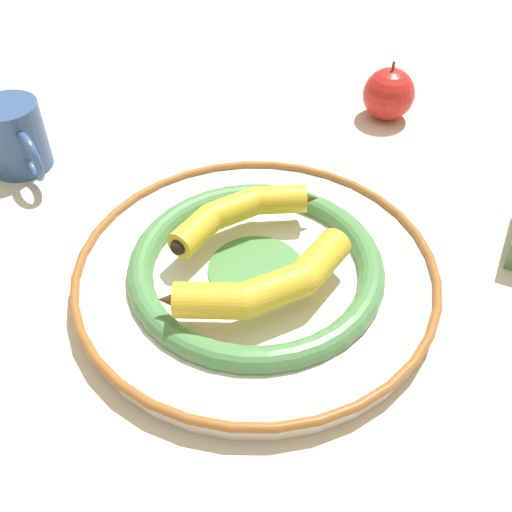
{
  "coord_description": "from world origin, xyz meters",
  "views": [
    {
      "loc": [
        -0.43,
        0.15,
        0.46
      ],
      "look_at": [
        -0.01,
        0.02,
        0.04
      ],
      "focal_mm": 42.0,
      "sensor_mm": 36.0,
      "label": 1
    }
  ],
  "objects_px": {
    "decorative_bowl": "(256,271)",
    "apple": "(389,94)",
    "coffee_mug": "(15,137)",
    "banana_b": "(240,212)",
    "banana_a": "(266,285)"
  },
  "relations": [
    {
      "from": "decorative_bowl",
      "to": "apple",
      "type": "xyz_separation_m",
      "value": [
        0.27,
        -0.28,
        0.02
      ]
    },
    {
      "from": "coffee_mug",
      "to": "banana_b",
      "type": "bearing_deg",
      "value": 25.14
    },
    {
      "from": "banana_a",
      "to": "coffee_mug",
      "type": "height_order",
      "value": "coffee_mug"
    },
    {
      "from": "banana_b",
      "to": "apple",
      "type": "height_order",
      "value": "apple"
    },
    {
      "from": "apple",
      "to": "banana_b",
      "type": "bearing_deg",
      "value": 127.53
    },
    {
      "from": "decorative_bowl",
      "to": "coffee_mug",
      "type": "distance_m",
      "value": 0.37
    },
    {
      "from": "decorative_bowl",
      "to": "banana_b",
      "type": "bearing_deg",
      "value": 1.67
    },
    {
      "from": "apple",
      "to": "decorative_bowl",
      "type": "bearing_deg",
      "value": 134.4
    },
    {
      "from": "coffee_mug",
      "to": "apple",
      "type": "distance_m",
      "value": 0.51
    },
    {
      "from": "decorative_bowl",
      "to": "apple",
      "type": "distance_m",
      "value": 0.39
    },
    {
      "from": "decorative_bowl",
      "to": "banana_b",
      "type": "xyz_separation_m",
      "value": [
        0.06,
        0.0,
        0.04
      ]
    },
    {
      "from": "banana_a",
      "to": "coffee_mug",
      "type": "distance_m",
      "value": 0.41
    },
    {
      "from": "banana_a",
      "to": "apple",
      "type": "distance_m",
      "value": 0.43
    },
    {
      "from": "decorative_bowl",
      "to": "banana_a",
      "type": "height_order",
      "value": "banana_a"
    },
    {
      "from": "apple",
      "to": "coffee_mug",
      "type": "bearing_deg",
      "value": 87.97
    }
  ]
}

